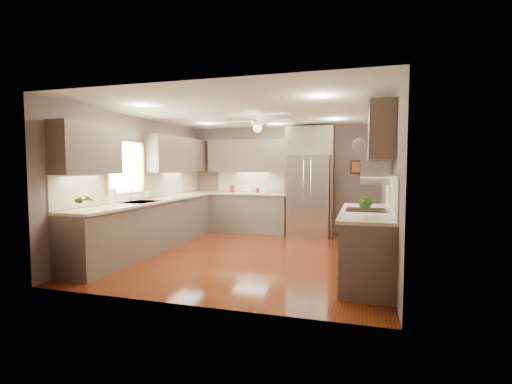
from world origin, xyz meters
The scene contains 27 objects.
floor centered at (0.00, 0.00, 0.00)m, with size 5.00×5.00×0.00m, color #451F09.
ceiling centered at (0.00, 0.00, 2.50)m, with size 5.00×5.00×0.00m, color white.
wall_back centered at (0.00, 2.50, 1.25)m, with size 4.50×4.50×0.00m, color #68554F.
wall_front centered at (0.00, -2.50, 1.25)m, with size 4.50×4.50×0.00m, color #68554F.
wall_left centered at (-2.25, 0.00, 1.25)m, with size 5.00×5.00×0.00m, color #68554F.
wall_right centered at (2.25, 0.00, 1.25)m, with size 5.00×5.00×0.00m, color #68554F.
canister_a centered at (-1.18, 2.20, 1.02)m, with size 0.11×0.11×0.18m, color maroon.
canister_c centered at (-0.71, 2.23, 1.03)m, with size 0.11×0.11×0.18m, color beige.
canister_d centered at (-0.54, 2.19, 1.00)m, with size 0.08×0.08×0.12m, color maroon.
soap_bottle centered at (-2.08, 0.00, 1.04)m, with size 0.09×0.09×0.19m, color white.
potted_plant_left centered at (-1.95, -1.84, 1.09)m, with size 0.16×0.11×0.30m, color #225016.
potted_plant_right centered at (1.90, -1.44, 1.11)m, with size 0.19×0.15×0.35m, color #225016.
bowl centered at (-0.38, 2.18, 0.97)m, with size 0.23×0.23×0.06m, color beige.
left_run centered at (-1.95, 0.15, 0.48)m, with size 0.65×4.70×1.45m.
back_run centered at (-0.72, 2.20, 0.48)m, with size 1.85×0.65×1.45m.
uppers centered at (-0.74, 0.71, 1.87)m, with size 4.50×4.70×0.95m.
window centered at (-2.22, -0.50, 1.55)m, with size 0.05×1.12×0.92m.
sink centered at (-1.93, -0.50, 0.91)m, with size 0.50×0.70×0.32m.
refrigerator centered at (0.70, 2.16, 1.19)m, with size 1.06×0.75×2.45m.
right_run centered at (1.93, -0.80, 0.48)m, with size 0.70×2.20×1.45m.
microwave centered at (2.03, -0.55, 1.48)m, with size 0.43×0.55×0.34m.
ceiling_fan centered at (0.00, 0.30, 2.33)m, with size 1.18×1.18×0.32m.
recessed_lights centered at (-0.04, 0.40, 2.49)m, with size 2.84×3.14×0.01m.
wall_clock centered at (1.75, 2.48, 2.05)m, with size 0.30×0.03×0.30m.
framed_print centered at (1.75, 2.48, 1.55)m, with size 0.36×0.03×0.30m.
stool centered at (1.80, 1.38, 0.24)m, with size 0.50×0.50×0.48m.
paper_towel centered at (-1.97, -1.20, 1.08)m, with size 0.11×0.11×0.27m.
Camera 1 is at (1.87, -6.21, 1.57)m, focal length 26.00 mm.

